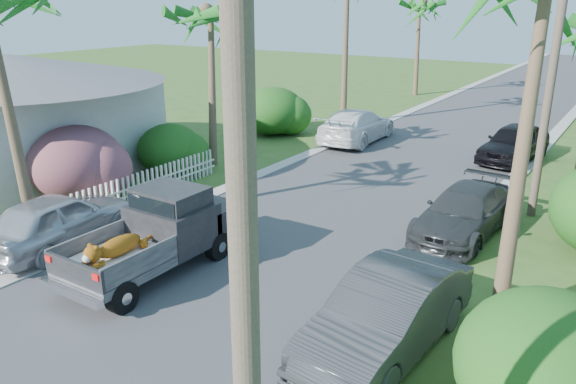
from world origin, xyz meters
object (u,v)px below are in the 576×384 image
Objects in this scene: parked_car_rm at (464,213)px; palm_l_b at (209,12)px; pickup_truck at (165,230)px; utility_pole_b at (553,70)px; parked_car_rn at (387,315)px; palm_l_d at (421,2)px; house_left at (12,118)px; utility_pole_a at (243,245)px; parked_car_ln at (58,220)px; parked_car_lf at (357,126)px; parked_car_rf at (514,143)px.

palm_l_b is (-11.01, 1.79, 5.46)m from parked_car_rm.
utility_pole_b is (7.19, 9.08, 3.59)m from pickup_truck.
palm_l_d is (-11.19, 30.43, 5.65)m from parked_car_rn.
house_left is at bearing -141.12° from palm_l_b.
parked_car_rn is 0.53× the size of utility_pole_a.
parked_car_rn is (6.28, -0.35, -0.22)m from pickup_truck.
parked_car_rm is at bearing 10.55° from house_left.
parked_car_lf is at bearing -102.06° from parked_car_ln.
palm_l_b is 18.77m from utility_pole_a.
parked_car_rm is 1.04× the size of parked_car_ln.
parked_car_rf is at bearing 95.35° from utility_pole_a.
palm_l_b reaches higher than parked_car_rn.
parked_car_rf is 0.51× the size of utility_pole_a.
parked_car_rm is at bearing 96.48° from utility_pole_a.
palm_l_d is at bearing 99.27° from pickup_truck.
palm_l_b is at bearing 131.53° from utility_pole_a.
parked_car_rf is at bearing -55.43° from palm_l_d.
parked_car_rn is at bearing -82.76° from parked_car_rm.
house_left is (-6.20, -5.00, -4.03)m from palm_l_b.
parked_car_lf is 23.08m from utility_pole_a.
palm_l_d is 38.02m from utility_pole_a.
parked_car_ln is 15.69m from parked_car_lf.
palm_l_b is at bearing 38.88° from house_left.
palm_l_b reaches higher than parked_car_rm.
palm_l_d is at bearing -94.15° from parked_car_ln.
parked_car_ln is at bearing -110.26° from parked_car_rf.
parked_car_ln is 0.61× the size of palm_l_b.
parked_car_rf is 0.51× the size of house_left.
parked_car_rf is 18.67m from palm_l_d.
parked_car_rm is at bearing -65.76° from palm_l_d.
utility_pole_b is (1.39, 2.79, 3.91)m from parked_car_rm.
utility_pole_a is (18.60, -9.00, 2.48)m from house_left.
parked_car_rn is at bearing 99.24° from utility_pole_a.
parked_car_ln is 0.50× the size of house_left.
house_left is (-17.69, 3.43, 1.33)m from parked_car_rn.
utility_pole_a is (1.39, -12.21, 3.91)m from parked_car_rm.
house_left is at bearing 48.77° from parked_car_lf.
parked_car_rf is (5.19, 15.43, -0.22)m from pickup_truck.
parked_car_rm is 12.42m from palm_l_b.
palm_l_d reaches higher than parked_car_rf.
utility_pole_b reaches higher than house_left.
palm_l_b reaches higher than parked_car_rf.
pickup_truck is at bearing -179.35° from parked_car_rn.
parked_car_ln is 10.47m from palm_l_b.
pickup_truck is 12.13m from utility_pole_b.
parked_car_rm is at bearing 47.28° from pickup_truck.
parked_car_rf is (-1.09, 15.78, -0.00)m from parked_car_rn.
utility_pole_b is (2.00, -6.35, 3.81)m from parked_car_rf.
parked_car_lf is at bearing 97.69° from pickup_truck.
parked_car_ln is 0.50× the size of utility_pole_a.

